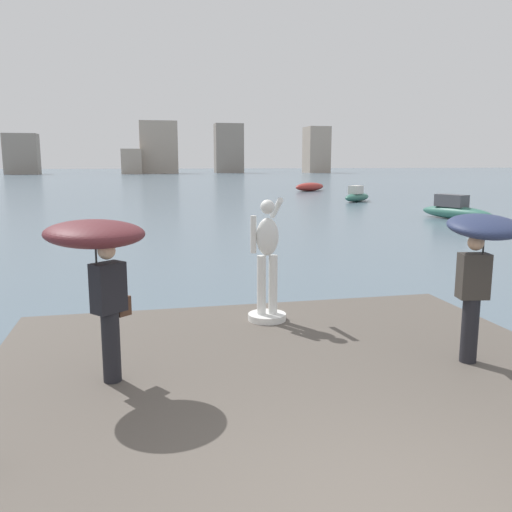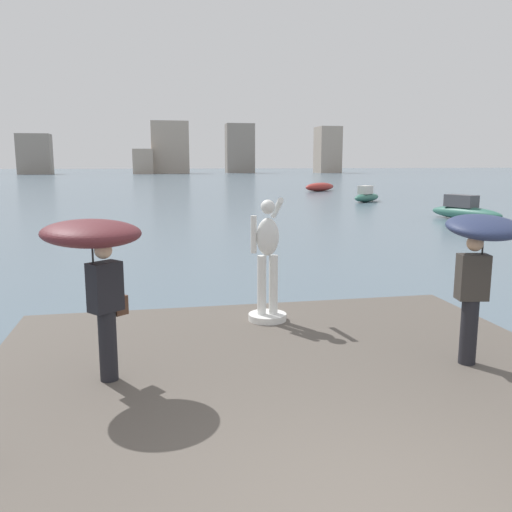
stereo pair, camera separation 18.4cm
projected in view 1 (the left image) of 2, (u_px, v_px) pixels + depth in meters
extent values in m
plane|color=slate|center=(161.00, 201.00, 42.48)|extent=(400.00, 400.00, 0.00)
cube|color=#564F47|center=(327.00, 438.00, 5.62)|extent=(7.79, 9.43, 0.40)
cylinder|color=white|center=(267.00, 317.00, 9.13)|extent=(0.65, 0.65, 0.11)
cylinder|color=white|center=(261.00, 285.00, 9.01)|extent=(0.15, 0.15, 1.01)
cylinder|color=white|center=(273.00, 285.00, 9.06)|extent=(0.15, 0.15, 1.01)
ellipsoid|color=white|center=(267.00, 237.00, 8.89)|extent=(0.38, 0.26, 0.63)
sphere|color=white|center=(268.00, 207.00, 8.81)|extent=(0.24, 0.24, 0.24)
cylinder|color=white|center=(253.00, 234.00, 8.83)|extent=(0.10, 0.10, 0.62)
cylinder|color=white|center=(276.00, 208.00, 9.12)|extent=(0.10, 0.59, 0.40)
cylinder|color=black|center=(111.00, 347.00, 6.52)|extent=(0.22, 0.22, 0.88)
cube|color=black|center=(108.00, 287.00, 6.39)|extent=(0.45, 0.43, 0.60)
sphere|color=beige|center=(106.00, 251.00, 6.32)|extent=(0.21, 0.21, 0.21)
cylinder|color=#262626|center=(96.00, 262.00, 6.27)|extent=(0.02, 0.02, 0.53)
ellipsoid|color=#5B2328|center=(95.00, 234.00, 6.21)|extent=(1.63, 1.63, 0.35)
cube|color=#513323|center=(123.00, 306.00, 6.63)|extent=(0.20, 0.19, 0.24)
cylinder|color=black|center=(470.00, 330.00, 7.16)|extent=(0.22, 0.22, 0.88)
cube|color=#38332D|center=(474.00, 276.00, 7.03)|extent=(0.42, 0.30, 0.60)
sphere|color=tan|center=(476.00, 243.00, 6.96)|extent=(0.21, 0.21, 0.21)
cylinder|color=#262626|center=(483.00, 252.00, 7.02)|extent=(0.02, 0.02, 0.54)
ellipsoid|color=navy|center=(485.00, 226.00, 6.96)|extent=(1.11, 1.14, 0.39)
ellipsoid|color=#9E2D28|center=(310.00, 187.00, 56.39)|extent=(4.41, 3.64, 0.87)
ellipsoid|color=#336B5B|center=(456.00, 213.00, 28.84)|extent=(2.45, 4.44, 0.70)
cube|color=#4C4C51|center=(451.00, 201.00, 29.00)|extent=(1.31, 1.87, 0.66)
ellipsoid|color=#336B5B|center=(357.00, 197.00, 41.52)|extent=(3.29, 3.02, 0.66)
cube|color=beige|center=(356.00, 190.00, 41.21)|extent=(1.36, 1.32, 0.63)
cube|color=gray|center=(22.00, 154.00, 129.58)|extent=(7.72, 5.33, 9.70)
cube|color=#A89989|center=(131.00, 161.00, 135.05)|extent=(4.96, 7.85, 6.17)
cube|color=#A89989|center=(158.00, 148.00, 138.24)|extent=(9.50, 6.40, 13.24)
cube|color=gray|center=(229.00, 148.00, 145.55)|extent=(7.56, 4.75, 13.14)
cube|color=#A89989|center=(316.00, 150.00, 147.16)|extent=(5.95, 7.19, 12.39)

